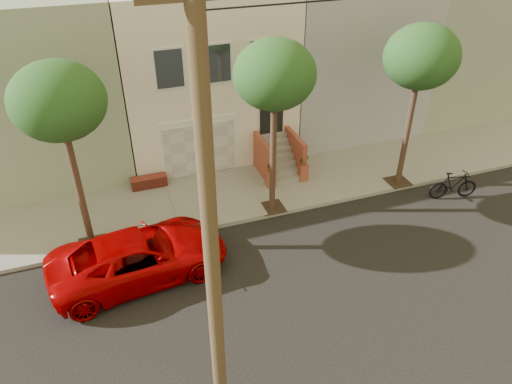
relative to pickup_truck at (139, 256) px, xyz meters
name	(u,v)px	position (x,y,z in m)	size (l,w,h in m)	color
ground	(287,286)	(4.11, -2.02, -0.76)	(90.00, 90.00, 0.00)	black
sidewalk	(235,194)	(4.11, 3.33, -0.68)	(40.00, 3.70, 0.15)	gray
house_row	(195,60)	(4.11, 9.17, 2.89)	(33.10, 11.70, 7.00)	beige
tree_left	(58,102)	(-1.39, 1.88, 4.50)	(2.70, 2.57, 6.30)	#2D2116
tree_mid	(275,76)	(5.11, 1.88, 4.50)	(2.70, 2.57, 6.30)	#2D2116
tree_right	(421,58)	(10.61, 1.88, 4.50)	(2.70, 2.57, 6.30)	#2D2116
pickup_truck	(139,256)	(0.00, 0.00, 0.00)	(2.51, 5.45, 1.51)	#9F0001
motorcycle	(454,185)	(12.05, 0.37, -0.18)	(0.54, 1.93, 1.16)	black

